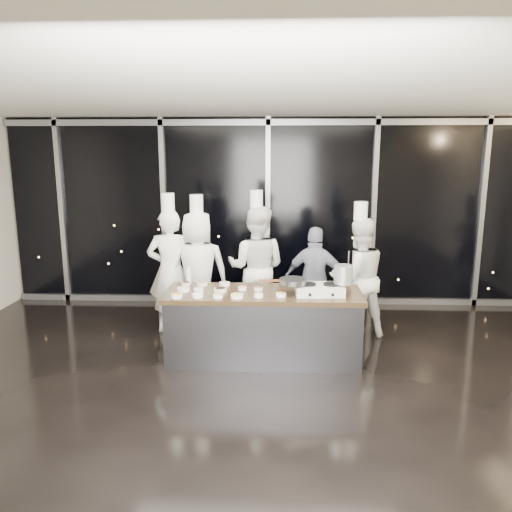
{
  "coord_description": "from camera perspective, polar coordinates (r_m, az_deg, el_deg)",
  "views": [
    {
      "loc": [
        0.17,
        -5.13,
        2.62
      ],
      "look_at": [
        -0.11,
        1.2,
        1.29
      ],
      "focal_mm": 35.0,
      "sensor_mm": 36.0,
      "label": 1
    }
  ],
  "objects": [
    {
      "name": "stove",
      "position": [
        6.19,
        7.26,
        -3.8
      ],
      "size": [
        0.6,
        0.4,
        0.14
      ],
      "rotation": [
        0.0,
        0.0,
        0.04
      ],
      "color": "silver",
      "rests_on": "demo_counter"
    },
    {
      "name": "frying_pan",
      "position": [
        6.13,
        4.2,
        -2.88
      ],
      "size": [
        0.6,
        0.36,
        0.06
      ],
      "rotation": [
        0.0,
        0.0,
        0.04
      ],
      "color": "slate",
      "rests_on": "stove"
    },
    {
      "name": "guest",
      "position": [
        7.38,
        6.81,
        -2.7
      ],
      "size": [
        0.98,
        0.59,
        1.56
      ],
      "rotation": [
        0.0,
        0.0,
        2.9
      ],
      "color": "#16223C",
      "rests_on": "ground"
    },
    {
      "name": "chef_left",
      "position": [
        7.35,
        -6.64,
        -1.73
      ],
      "size": [
        0.98,
        0.75,
        2.03
      ],
      "rotation": [
        0.0,
        0.0,
        3.36
      ],
      "color": "white",
      "rests_on": "ground"
    },
    {
      "name": "window_wall",
      "position": [
        8.62,
        1.36,
        5.0
      ],
      "size": [
        8.9,
        0.11,
        3.2
      ],
      "color": "black",
      "rests_on": "ground"
    },
    {
      "name": "prep_bowls",
      "position": [
        6.26,
        -4.44,
        -3.94
      ],
      "size": [
        1.39,
        0.71,
        0.05
      ],
      "color": "white",
      "rests_on": "demo_counter"
    },
    {
      "name": "chef_center",
      "position": [
        7.44,
        0.04,
        -1.28
      ],
      "size": [
        1.01,
        0.85,
        2.08
      ],
      "rotation": [
        0.0,
        0.0,
        2.96
      ],
      "color": "white",
      "rests_on": "ground"
    },
    {
      "name": "room_shell",
      "position": [
        5.14,
        2.57,
        7.63
      ],
      "size": [
        9.02,
        7.02,
        3.21
      ],
      "color": "beige",
      "rests_on": "ground"
    },
    {
      "name": "demo_counter",
      "position": [
        6.41,
        0.84,
        -7.95
      ],
      "size": [
        2.46,
        0.86,
        0.9
      ],
      "color": "#39393E",
      "rests_on": "ground"
    },
    {
      "name": "stock_pot",
      "position": [
        6.18,
        9.95,
        -2.09
      ],
      "size": [
        0.24,
        0.24,
        0.23
      ],
      "primitive_type": "cylinder",
      "rotation": [
        0.0,
        0.0,
        0.04
      ],
      "color": "#BDBDC0",
      "rests_on": "stove"
    },
    {
      "name": "squeeze_bottle",
      "position": [
        6.67,
        -7.69,
        -2.2
      ],
      "size": [
        0.07,
        0.07,
        0.25
      ],
      "color": "white",
      "rests_on": "demo_counter"
    },
    {
      "name": "chef_far_left",
      "position": [
        7.4,
        -9.77,
        -1.59
      ],
      "size": [
        0.7,
        0.49,
        2.05
      ],
      "rotation": [
        0.0,
        0.0,
        3.23
      ],
      "color": "white",
      "rests_on": "ground"
    },
    {
      "name": "ground",
      "position": [
        5.76,
        0.54,
        -15.24
      ],
      "size": [
        9.0,
        9.0,
        0.0
      ],
      "primitive_type": "plane",
      "color": "black",
      "rests_on": "ground"
    },
    {
      "name": "chef_right",
      "position": [
        7.26,
        11.57,
        -2.39
      ],
      "size": [
        0.98,
        0.86,
        1.95
      ],
      "rotation": [
        0.0,
        0.0,
        3.42
      ],
      "color": "white",
      "rests_on": "ground"
    }
  ]
}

